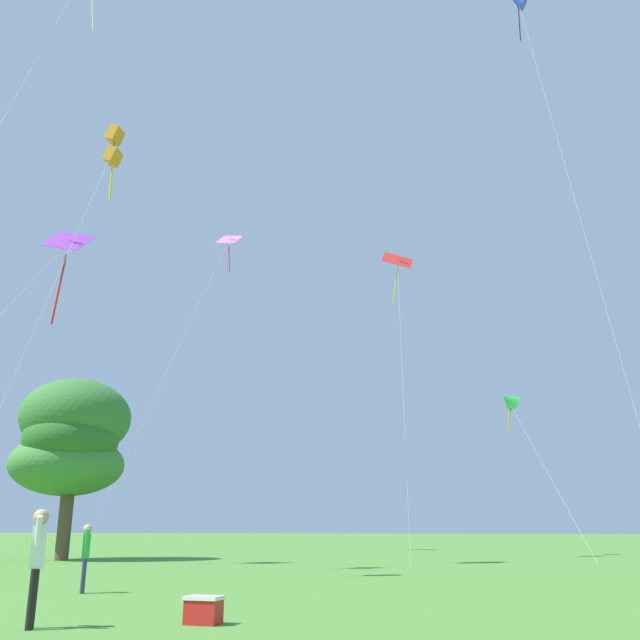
# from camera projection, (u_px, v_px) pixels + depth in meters

# --- Properties ---
(kite_blue_delta) EXTENTS (3.58, 7.55, 28.41)m
(kite_blue_delta) POSITION_uv_depth(u_px,v_px,m) (518.00, 1.00, 36.24)
(kite_blue_delta) COLOR blue
(kite_blue_delta) RESTS_ON ground_plane
(kite_green_small) EXTENTS (4.43, 10.11, 9.66)m
(kite_green_small) POSITION_uv_depth(u_px,v_px,m) (509.00, 400.00, 42.47)
(kite_green_small) COLOR green
(kite_green_small) RESTS_ON ground_plane
(kite_red_high) EXTENTS (2.19, 7.28, 17.05)m
(kite_red_high) POSITION_uv_depth(u_px,v_px,m) (397.00, 272.00, 39.99)
(kite_red_high) COLOR red
(kite_red_high) RESTS_ON ground_plane
(kite_orange_box) EXTENTS (0.68, 5.43, 15.14)m
(kite_orange_box) POSITION_uv_depth(u_px,v_px,m) (113.00, 149.00, 24.51)
(kite_orange_box) COLOR orange
(kite_orange_box) RESTS_ON ground_plane
(kite_pink_low) EXTENTS (3.87, 11.70, 23.05)m
(kite_pink_low) POSITION_uv_depth(u_px,v_px,m) (226.00, 252.00, 52.07)
(kite_pink_low) COLOR pink
(kite_pink_low) RESTS_ON ground_plane
(kite_purple_streamer) EXTENTS (3.23, 10.30, 15.25)m
(kite_purple_streamer) POSITION_uv_depth(u_px,v_px,m) (62.00, 261.00, 32.41)
(kite_purple_streamer) COLOR purple
(kite_purple_streamer) RESTS_ON ground_plane
(person_near_tree) EXTENTS (0.37, 0.46, 1.60)m
(person_near_tree) POSITION_uv_depth(u_px,v_px,m) (86.00, 551.00, 17.11)
(person_near_tree) COLOR #2D3351
(person_near_tree) RESTS_ON ground_plane
(person_in_red_shirt) EXTENTS (0.40, 0.53, 1.81)m
(person_in_red_shirt) POSITION_uv_depth(u_px,v_px,m) (37.00, 556.00, 11.17)
(person_in_red_shirt) COLOR black
(person_in_red_shirt) RESTS_ON ground_plane
(tree_left_oak) EXTENTS (5.92, 5.70, 8.95)m
(tree_left_oak) POSITION_uv_depth(u_px,v_px,m) (72.00, 440.00, 35.60)
(tree_left_oak) COLOR brown
(tree_left_oak) RESTS_ON ground_plane
(picnic_cooler) EXTENTS (0.60, 0.40, 0.44)m
(picnic_cooler) POSITION_uv_depth(u_px,v_px,m) (204.00, 610.00, 11.47)
(picnic_cooler) COLOR red
(picnic_cooler) RESTS_ON ground_plane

